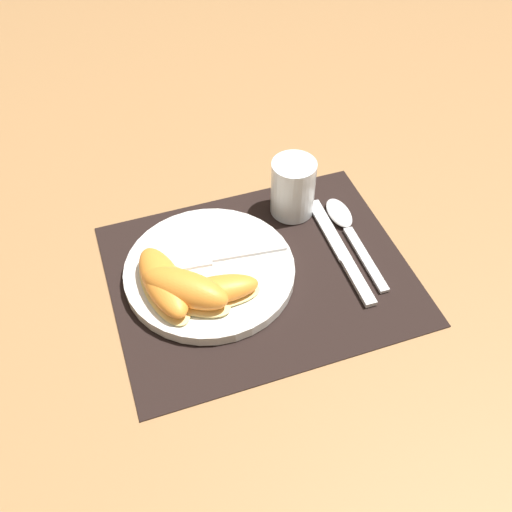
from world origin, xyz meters
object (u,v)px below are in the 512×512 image
Objects in this scene: citrus_wedge_2 at (185,290)px; citrus_wedge_3 at (217,291)px; knife at (341,252)px; spoon at (346,225)px; citrus_wedge_1 at (182,286)px; plate at (210,271)px; citrus_wedge_0 at (163,282)px; fork at (216,257)px; juice_glass at (293,190)px.

citrus_wedge_2 is 1.07× the size of citrus_wedge_3.
knife is 0.06m from spoon.
citrus_wedge_3 is at bearing -160.70° from spoon.
spoon is at bearing 14.54° from citrus_wedge_2.
citrus_wedge_2 is at bearing -165.46° from spoon.
citrus_wedge_2 reaches higher than citrus_wedge_1.
citrus_wedge_0 is at bearing -165.66° from plate.
citrus_wedge_2 reaches higher than spoon.
plate is 0.07m from citrus_wedge_2.
plate is at bearing -136.44° from fork.
citrus_wedge_1 is 0.05m from citrus_wedge_3.
citrus_wedge_2 is (0.02, -0.03, 0.00)m from citrus_wedge_0.
citrus_wedge_3 reaches higher than fork.
spoon is (0.06, -0.06, -0.04)m from juice_glass.
citrus_wedge_1 reaches higher than citrus_wedge_3.
plate is 1.11× the size of knife.
citrus_wedge_0 is at bearing 149.50° from citrus_wedge_3.
citrus_wedge_1 is (-0.06, -0.05, 0.01)m from fork.
fork is at bearing 36.95° from citrus_wedge_1.
fork reaches higher than knife.
citrus_wedge_0 is (-0.23, -0.10, -0.01)m from juice_glass.
knife is 0.24m from citrus_wedge_2.
knife is 1.11× the size of spoon.
spoon is 0.21m from fork.
juice_glass is 0.16m from fork.
citrus_wedge_2 is (-0.20, -0.13, -0.00)m from juice_glass.
citrus_wedge_3 is (-0.00, -0.05, 0.02)m from plate.
juice_glass is 0.24m from citrus_wedge_2.
juice_glass is at bearing 30.18° from citrus_wedge_1.
knife is 2.07× the size of citrus_wedge_1.
plate is 0.18m from juice_glass.
citrus_wedge_0 is (-0.07, -0.02, 0.02)m from plate.
juice_glass is 0.12m from knife.
citrus_wedge_3 is (0.04, -0.02, -0.00)m from citrus_wedge_1.
spoon is at bearing 12.03° from citrus_wedge_1.
citrus_wedge_3 is (-0.16, -0.14, -0.01)m from juice_glass.
knife is (0.19, -0.02, -0.01)m from plate.
citrus_wedge_2 reaches higher than knife.
juice_glass reaches higher than citrus_wedge_0.
plate is 1.85× the size of citrus_wedge_2.
plate is 1.97× the size of citrus_wedge_3.
citrus_wedge_3 is at bearing -139.08° from juice_glass.
plate is 2.29× the size of citrus_wedge_1.
citrus_wedge_3 is (-0.02, -0.07, 0.01)m from fork.
citrus_wedge_3 reaches higher than knife.
juice_glass is at bearing 24.73° from citrus_wedge_0.
knife is at bearing 8.91° from citrus_wedge_3.
spoon is at bearing 3.19° from fork.
citrus_wedge_2 reaches higher than fork.
plate reaches higher than knife.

